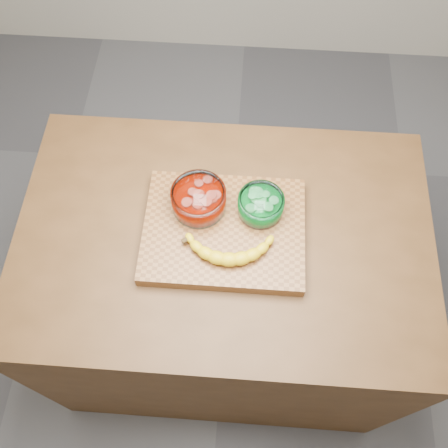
{
  "coord_description": "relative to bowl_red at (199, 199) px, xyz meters",
  "views": [
    {
      "loc": [
        0.05,
        -0.65,
        2.17
      ],
      "look_at": [
        0.0,
        0.0,
        0.96
      ],
      "focal_mm": 40.0,
      "sensor_mm": 36.0,
      "label": 1
    }
  ],
  "objects": [
    {
      "name": "ground",
      "position": [
        0.08,
        -0.06,
        -0.98
      ],
      "size": [
        3.5,
        3.5,
        0.0
      ],
      "primitive_type": "plane",
      "color": "#535358",
      "rests_on": "ground"
    },
    {
      "name": "bowl_red",
      "position": [
        0.0,
        0.0,
        0.0
      ],
      "size": [
        0.15,
        0.15,
        0.07
      ],
      "color": "white",
      "rests_on": "cutting_board"
    },
    {
      "name": "counter",
      "position": [
        0.08,
        -0.06,
        -0.53
      ],
      "size": [
        1.2,
        0.8,
        0.9
      ],
      "primitive_type": "cube",
      "color": "#4C2F16",
      "rests_on": "ground"
    },
    {
      "name": "banana",
      "position": [
        0.09,
        -0.14,
        -0.02
      ],
      "size": [
        0.28,
        0.13,
        0.04
      ],
      "primitive_type": null,
      "color": "gold",
      "rests_on": "cutting_board"
    },
    {
      "name": "cutting_board",
      "position": [
        0.08,
        -0.06,
        -0.06
      ],
      "size": [
        0.45,
        0.35,
        0.04
      ],
      "primitive_type": "cube",
      "color": "brown",
      "rests_on": "counter"
    },
    {
      "name": "bowl_green",
      "position": [
        0.17,
        -0.0,
        -0.0
      ],
      "size": [
        0.13,
        0.13,
        0.06
      ],
      "color": "white",
      "rests_on": "cutting_board"
    }
  ]
}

